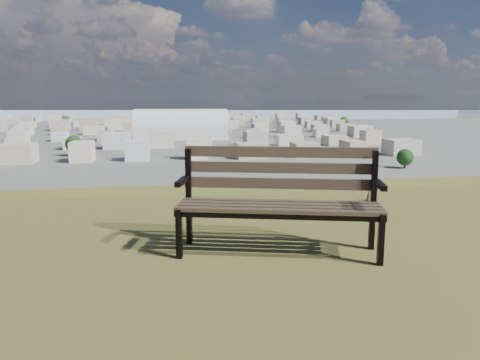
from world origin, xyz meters
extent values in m
cube|color=#413325|center=(0.67, 1.17, 25.42)|extent=(1.68, 0.53, 0.03)
cube|color=#413325|center=(0.70, 1.28, 25.42)|extent=(1.68, 0.53, 0.03)
cube|color=#413325|center=(0.73, 1.39, 25.42)|extent=(1.68, 0.53, 0.03)
cube|color=#413325|center=(0.76, 1.50, 25.42)|extent=(1.68, 0.53, 0.03)
cube|color=#413325|center=(0.78, 1.58, 25.57)|extent=(1.67, 0.48, 0.10)
cube|color=#413325|center=(0.78, 1.60, 25.71)|extent=(1.67, 0.48, 0.10)
cube|color=#413325|center=(0.79, 1.62, 25.85)|extent=(1.67, 0.48, 0.10)
cube|color=black|center=(-0.13, 1.37, 25.21)|extent=(0.06, 0.07, 0.42)
cube|color=black|center=(-0.02, 1.76, 25.44)|extent=(0.06, 0.07, 0.88)
cube|color=black|center=(-0.08, 1.55, 25.39)|extent=(0.17, 0.47, 0.05)
cube|color=black|center=(-0.09, 1.51, 25.63)|extent=(0.14, 0.34, 0.04)
cube|color=black|center=(1.45, 0.94, 25.21)|extent=(0.06, 0.07, 0.42)
cube|color=black|center=(1.56, 1.33, 25.44)|extent=(0.06, 0.07, 0.88)
cube|color=black|center=(1.50, 1.12, 25.39)|extent=(0.17, 0.47, 0.05)
cube|color=black|center=(1.49, 1.08, 25.63)|extent=(0.14, 0.34, 0.04)
cube|color=black|center=(0.66, 1.16, 25.38)|extent=(1.67, 0.49, 0.04)
cube|color=black|center=(0.76, 1.51, 25.38)|extent=(1.67, 0.49, 0.04)
cone|color=brown|center=(2.40, 3.20, 25.09)|extent=(0.08, 0.08, 0.18)
cube|color=silver|center=(11.98, 303.60, 3.31)|extent=(60.93, 28.57, 6.62)
cylinder|color=white|center=(11.98, 303.60, 6.62)|extent=(60.93, 28.57, 25.15)
cube|color=beige|center=(-60.00, 200.00, 3.50)|extent=(11.00, 11.00, 7.00)
cube|color=#B1A898|center=(-36.00, 200.00, 3.50)|extent=(11.00, 11.00, 7.00)
cube|color=#C1AE99|center=(-12.00, 200.00, 3.50)|extent=(11.00, 11.00, 7.00)
cube|color=silver|center=(12.00, 200.00, 3.50)|extent=(11.00, 11.00, 7.00)
cube|color=beige|center=(36.00, 200.00, 3.50)|extent=(11.00, 11.00, 7.00)
cube|color=tan|center=(60.00, 200.00, 3.50)|extent=(11.00, 11.00, 7.00)
cube|color=beige|center=(84.00, 200.00, 3.50)|extent=(11.00, 11.00, 7.00)
cube|color=#AEA69D|center=(108.00, 200.00, 3.50)|extent=(11.00, 11.00, 7.00)
cube|color=#C1AE99|center=(-72.00, 250.00, 3.50)|extent=(11.00, 11.00, 7.00)
cube|color=silver|center=(-48.00, 250.00, 3.50)|extent=(11.00, 11.00, 7.00)
cube|color=beige|center=(-24.00, 250.00, 3.50)|extent=(11.00, 11.00, 7.00)
cube|color=tan|center=(0.00, 250.00, 3.50)|extent=(11.00, 11.00, 7.00)
cube|color=beige|center=(24.00, 250.00, 3.50)|extent=(11.00, 11.00, 7.00)
cube|color=#AEA69D|center=(48.00, 250.00, 3.50)|extent=(11.00, 11.00, 7.00)
cube|color=beige|center=(72.00, 250.00, 3.50)|extent=(11.00, 11.00, 7.00)
cube|color=#B1A898|center=(96.00, 250.00, 3.50)|extent=(11.00, 11.00, 7.00)
cube|color=#C1AE99|center=(120.00, 250.00, 3.50)|extent=(11.00, 11.00, 7.00)
cube|color=tan|center=(-84.00, 300.00, 3.50)|extent=(11.00, 11.00, 7.00)
cube|color=beige|center=(-60.00, 300.00, 3.50)|extent=(11.00, 11.00, 7.00)
cube|color=#AEA69D|center=(-36.00, 300.00, 3.50)|extent=(11.00, 11.00, 7.00)
cube|color=beige|center=(-12.00, 300.00, 3.50)|extent=(11.00, 11.00, 7.00)
cube|color=#B1A898|center=(12.00, 300.00, 3.50)|extent=(11.00, 11.00, 7.00)
cube|color=#C1AE99|center=(36.00, 300.00, 3.50)|extent=(11.00, 11.00, 7.00)
cube|color=silver|center=(60.00, 300.00, 3.50)|extent=(11.00, 11.00, 7.00)
cube|color=beige|center=(84.00, 300.00, 3.50)|extent=(11.00, 11.00, 7.00)
cube|color=tan|center=(108.00, 300.00, 3.50)|extent=(11.00, 11.00, 7.00)
cube|color=beige|center=(132.00, 300.00, 3.50)|extent=(11.00, 11.00, 7.00)
cube|color=#B1A898|center=(-96.00, 350.00, 3.50)|extent=(11.00, 11.00, 7.00)
cube|color=#C1AE99|center=(-72.00, 350.00, 3.50)|extent=(11.00, 11.00, 7.00)
cube|color=silver|center=(-48.00, 350.00, 3.50)|extent=(11.00, 11.00, 7.00)
cube|color=beige|center=(-24.00, 350.00, 3.50)|extent=(11.00, 11.00, 7.00)
cube|color=tan|center=(0.00, 350.00, 3.50)|extent=(11.00, 11.00, 7.00)
cube|color=beige|center=(24.00, 350.00, 3.50)|extent=(11.00, 11.00, 7.00)
cube|color=#AEA69D|center=(48.00, 350.00, 3.50)|extent=(11.00, 11.00, 7.00)
cube|color=beige|center=(72.00, 350.00, 3.50)|extent=(11.00, 11.00, 7.00)
cube|color=#B1A898|center=(96.00, 350.00, 3.50)|extent=(11.00, 11.00, 7.00)
cube|color=#C1AE99|center=(120.00, 350.00, 3.50)|extent=(11.00, 11.00, 7.00)
cube|color=silver|center=(144.00, 350.00, 3.50)|extent=(11.00, 11.00, 7.00)
cube|color=beige|center=(-108.00, 400.00, 3.50)|extent=(11.00, 11.00, 7.00)
cube|color=#AEA69D|center=(-84.00, 400.00, 3.50)|extent=(11.00, 11.00, 7.00)
cube|color=beige|center=(-60.00, 400.00, 3.50)|extent=(11.00, 11.00, 7.00)
cube|color=#B1A898|center=(-36.00, 400.00, 3.50)|extent=(11.00, 11.00, 7.00)
cube|color=#C1AE99|center=(-12.00, 400.00, 3.50)|extent=(11.00, 11.00, 7.00)
cube|color=silver|center=(12.00, 400.00, 3.50)|extent=(11.00, 11.00, 7.00)
cube|color=beige|center=(36.00, 400.00, 3.50)|extent=(11.00, 11.00, 7.00)
cube|color=tan|center=(60.00, 400.00, 3.50)|extent=(11.00, 11.00, 7.00)
cube|color=beige|center=(84.00, 400.00, 3.50)|extent=(11.00, 11.00, 7.00)
cube|color=#AEA69D|center=(108.00, 400.00, 3.50)|extent=(11.00, 11.00, 7.00)
cube|color=beige|center=(132.00, 400.00, 3.50)|extent=(11.00, 11.00, 7.00)
cube|color=#B1A898|center=(156.00, 400.00, 3.50)|extent=(11.00, 11.00, 7.00)
cube|color=silver|center=(-144.00, 450.00, 3.50)|extent=(11.00, 11.00, 7.00)
cube|color=beige|center=(-120.00, 450.00, 3.50)|extent=(11.00, 11.00, 7.00)
cube|color=tan|center=(-96.00, 450.00, 3.50)|extent=(11.00, 11.00, 7.00)
cube|color=beige|center=(-72.00, 450.00, 3.50)|extent=(11.00, 11.00, 7.00)
cube|color=#AEA69D|center=(-48.00, 450.00, 3.50)|extent=(11.00, 11.00, 7.00)
cube|color=beige|center=(-24.00, 450.00, 3.50)|extent=(11.00, 11.00, 7.00)
cube|color=#B1A898|center=(0.00, 450.00, 3.50)|extent=(11.00, 11.00, 7.00)
cube|color=#C1AE99|center=(24.00, 450.00, 3.50)|extent=(11.00, 11.00, 7.00)
cube|color=silver|center=(48.00, 450.00, 3.50)|extent=(11.00, 11.00, 7.00)
cube|color=beige|center=(72.00, 450.00, 3.50)|extent=(11.00, 11.00, 7.00)
cube|color=tan|center=(96.00, 450.00, 3.50)|extent=(11.00, 11.00, 7.00)
cube|color=beige|center=(120.00, 450.00, 3.50)|extent=(11.00, 11.00, 7.00)
cube|color=#AEA69D|center=(144.00, 450.00, 3.50)|extent=(11.00, 11.00, 7.00)
cube|color=beige|center=(168.00, 450.00, 3.50)|extent=(11.00, 11.00, 7.00)
cube|color=#C1AE99|center=(-156.00, 500.00, 3.50)|extent=(11.00, 11.00, 7.00)
cube|color=silver|center=(-132.00, 500.00, 3.50)|extent=(11.00, 11.00, 7.00)
cube|color=beige|center=(-108.00, 500.00, 3.50)|extent=(11.00, 11.00, 7.00)
cube|color=tan|center=(-84.00, 500.00, 3.50)|extent=(11.00, 11.00, 7.00)
cube|color=beige|center=(-60.00, 500.00, 3.50)|extent=(11.00, 11.00, 7.00)
cube|color=#AEA69D|center=(-36.00, 500.00, 3.50)|extent=(11.00, 11.00, 7.00)
cube|color=beige|center=(-12.00, 500.00, 3.50)|extent=(11.00, 11.00, 7.00)
cube|color=#B1A898|center=(12.00, 500.00, 3.50)|extent=(11.00, 11.00, 7.00)
cube|color=#C1AE99|center=(36.00, 500.00, 3.50)|extent=(11.00, 11.00, 7.00)
cube|color=silver|center=(60.00, 500.00, 3.50)|extent=(11.00, 11.00, 7.00)
cube|color=beige|center=(84.00, 500.00, 3.50)|extent=(11.00, 11.00, 7.00)
cube|color=tan|center=(108.00, 500.00, 3.50)|extent=(11.00, 11.00, 7.00)
cube|color=beige|center=(132.00, 500.00, 3.50)|extent=(11.00, 11.00, 7.00)
cube|color=#AEA69D|center=(156.00, 500.00, 3.50)|extent=(11.00, 11.00, 7.00)
cube|color=beige|center=(180.00, 500.00, 3.50)|extent=(11.00, 11.00, 7.00)
cube|color=#C1AE99|center=(-168.00, 550.00, 3.50)|extent=(11.00, 11.00, 7.00)
cube|color=silver|center=(-144.00, 550.00, 3.50)|extent=(11.00, 11.00, 7.00)
cube|color=beige|center=(-120.00, 550.00, 3.50)|extent=(11.00, 11.00, 7.00)
cube|color=tan|center=(-96.00, 550.00, 3.50)|extent=(11.00, 11.00, 7.00)
cube|color=beige|center=(-72.00, 550.00, 3.50)|extent=(11.00, 11.00, 7.00)
cube|color=#AEA69D|center=(-48.00, 550.00, 3.50)|extent=(11.00, 11.00, 7.00)
cube|color=beige|center=(-24.00, 550.00, 3.50)|extent=(11.00, 11.00, 7.00)
cube|color=#B1A898|center=(0.00, 550.00, 3.50)|extent=(11.00, 11.00, 7.00)
cube|color=#C1AE99|center=(24.00, 550.00, 3.50)|extent=(11.00, 11.00, 7.00)
cube|color=silver|center=(48.00, 550.00, 3.50)|extent=(11.00, 11.00, 7.00)
cube|color=beige|center=(72.00, 550.00, 3.50)|extent=(11.00, 11.00, 7.00)
cube|color=tan|center=(96.00, 550.00, 3.50)|extent=(11.00, 11.00, 7.00)
cube|color=beige|center=(120.00, 550.00, 3.50)|extent=(11.00, 11.00, 7.00)
cube|color=#AEA69D|center=(144.00, 550.00, 3.50)|extent=(11.00, 11.00, 7.00)
cube|color=beige|center=(168.00, 550.00, 3.50)|extent=(11.00, 11.00, 7.00)
cube|color=#B1A898|center=(192.00, 550.00, 3.50)|extent=(11.00, 11.00, 7.00)
cylinder|color=#34201A|center=(90.00, 160.00, 1.05)|extent=(0.80, 0.80, 2.10)
sphere|color=black|center=(90.00, 160.00, 4.20)|extent=(6.30, 6.30, 6.30)
cylinder|color=#34201A|center=(-40.00, 220.00, 1.35)|extent=(0.80, 0.80, 2.70)
sphere|color=black|center=(-40.00, 220.00, 5.40)|extent=(8.10, 8.10, 8.10)
cylinder|color=#34201A|center=(130.00, 280.00, 0.97)|extent=(0.80, 0.80, 1.95)
sphere|color=black|center=(130.00, 280.00, 3.90)|extent=(5.85, 5.85, 5.85)
cylinder|color=#34201A|center=(60.00, 400.00, 1.12)|extent=(0.80, 0.80, 2.25)
sphere|color=black|center=(60.00, 400.00, 4.50)|extent=(6.75, 6.75, 6.75)
cylinder|color=#34201A|center=(-90.00, 460.00, 1.43)|extent=(0.80, 0.80, 2.85)
sphere|color=black|center=(-90.00, 460.00, 5.70)|extent=(8.55, 8.55, 8.55)
cylinder|color=#34201A|center=(-130.00, 500.00, 1.20)|extent=(0.80, 0.80, 2.40)
sphere|color=black|center=(-130.00, 500.00, 4.80)|extent=(7.20, 7.20, 7.20)
cylinder|color=#34201A|center=(40.00, 300.00, 1.05)|extent=(0.80, 0.80, 2.10)
sphere|color=black|center=(40.00, 300.00, 4.20)|extent=(6.30, 6.30, 6.30)
cylinder|color=#34201A|center=(170.00, 420.00, 1.27)|extent=(0.80, 0.80, 2.55)
sphere|color=black|center=(170.00, 420.00, 5.10)|extent=(7.65, 7.65, 7.65)
cube|color=#9BABC5|center=(0.00, 900.00, 0.00)|extent=(2400.00, 700.00, 0.12)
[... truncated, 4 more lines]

